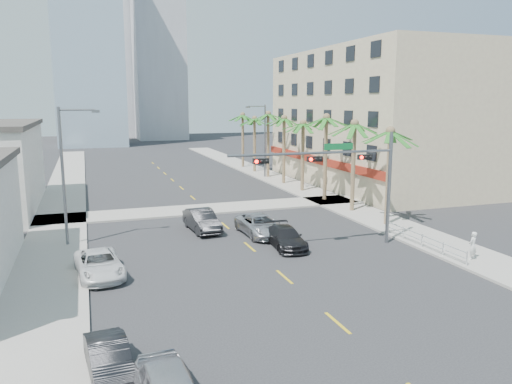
% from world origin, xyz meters
% --- Properties ---
extents(ground, '(260.00, 260.00, 0.00)m').
position_xyz_m(ground, '(0.00, 0.00, 0.00)').
color(ground, '#262628').
rests_on(ground, ground).
extents(sidewalk_right, '(4.00, 120.00, 0.15)m').
position_xyz_m(sidewalk_right, '(12.00, 20.00, 0.07)').
color(sidewalk_right, gray).
rests_on(sidewalk_right, ground).
extents(sidewalk_left, '(4.00, 120.00, 0.15)m').
position_xyz_m(sidewalk_left, '(-12.00, 20.00, 0.07)').
color(sidewalk_left, gray).
rests_on(sidewalk_left, ground).
extents(sidewalk_cross, '(80.00, 4.00, 0.15)m').
position_xyz_m(sidewalk_cross, '(0.00, 22.00, 0.07)').
color(sidewalk_cross, gray).
rests_on(sidewalk_cross, ground).
extents(building_right, '(15.25, 28.00, 15.00)m').
position_xyz_m(building_right, '(21.99, 30.00, 7.50)').
color(building_right, tan).
rests_on(building_right, ground).
extents(tower_far_left, '(14.00, 14.00, 48.00)m').
position_xyz_m(tower_far_left, '(-8.00, 95.00, 24.00)').
color(tower_far_left, '#99B2C6').
rests_on(tower_far_left, ground).
extents(tower_far_right, '(12.00, 12.00, 60.00)m').
position_xyz_m(tower_far_right, '(9.00, 110.00, 30.00)').
color(tower_far_right, '#ADADB2').
rests_on(tower_far_right, ground).
extents(tower_far_center, '(16.00, 16.00, 42.00)m').
position_xyz_m(tower_far_center, '(-3.00, 125.00, 21.00)').
color(tower_far_center, '#ADADB2').
rests_on(tower_far_center, ground).
extents(traffic_signal_mast, '(11.12, 0.54, 7.20)m').
position_xyz_m(traffic_signal_mast, '(5.78, 7.95, 5.06)').
color(traffic_signal_mast, slate).
rests_on(traffic_signal_mast, ground).
extents(palm_tree_0, '(4.80, 4.80, 7.80)m').
position_xyz_m(palm_tree_0, '(11.60, 12.00, 7.08)').
color(palm_tree_0, brown).
rests_on(palm_tree_0, ground).
extents(palm_tree_1, '(4.80, 4.80, 8.16)m').
position_xyz_m(palm_tree_1, '(11.60, 17.20, 7.43)').
color(palm_tree_1, brown).
rests_on(palm_tree_1, ground).
extents(palm_tree_2, '(4.80, 4.80, 8.52)m').
position_xyz_m(palm_tree_2, '(11.60, 22.40, 7.78)').
color(palm_tree_2, brown).
rests_on(palm_tree_2, ground).
extents(palm_tree_3, '(4.80, 4.80, 7.80)m').
position_xyz_m(palm_tree_3, '(11.60, 27.60, 7.08)').
color(palm_tree_3, brown).
rests_on(palm_tree_3, ground).
extents(palm_tree_4, '(4.80, 4.80, 8.16)m').
position_xyz_m(palm_tree_4, '(11.60, 32.80, 7.43)').
color(palm_tree_4, brown).
rests_on(palm_tree_4, ground).
extents(palm_tree_5, '(4.80, 4.80, 8.52)m').
position_xyz_m(palm_tree_5, '(11.60, 38.00, 7.78)').
color(palm_tree_5, brown).
rests_on(palm_tree_5, ground).
extents(palm_tree_6, '(4.80, 4.80, 7.80)m').
position_xyz_m(palm_tree_6, '(11.60, 43.20, 7.08)').
color(palm_tree_6, brown).
rests_on(palm_tree_6, ground).
extents(palm_tree_7, '(4.80, 4.80, 8.16)m').
position_xyz_m(palm_tree_7, '(11.60, 48.40, 7.43)').
color(palm_tree_7, brown).
rests_on(palm_tree_7, ground).
extents(streetlight_left, '(2.55, 0.25, 9.00)m').
position_xyz_m(streetlight_left, '(-11.00, 14.00, 5.06)').
color(streetlight_left, slate).
rests_on(streetlight_left, ground).
extents(streetlight_right, '(2.55, 0.25, 9.00)m').
position_xyz_m(streetlight_right, '(11.00, 38.00, 5.06)').
color(streetlight_right, slate).
rests_on(streetlight_right, ground).
extents(guardrail, '(0.08, 8.08, 1.00)m').
position_xyz_m(guardrail, '(10.30, 6.00, 0.67)').
color(guardrail, silver).
rests_on(guardrail, ground).
extents(car_parked_mid, '(1.71, 3.94, 1.26)m').
position_xyz_m(car_parked_mid, '(-9.40, -3.25, 0.63)').
color(car_parked_mid, black).
rests_on(car_parked_mid, ground).
extents(car_parked_far, '(2.76, 5.13, 1.37)m').
position_xyz_m(car_parked_far, '(-9.40, 7.33, 0.68)').
color(car_parked_far, white).
rests_on(car_parked_far, ground).
extents(car_lane_left, '(2.04, 4.90, 1.58)m').
position_xyz_m(car_lane_left, '(-2.01, 15.05, 0.79)').
color(car_lane_left, black).
rests_on(car_lane_left, ground).
extents(car_lane_center, '(2.59, 5.32, 1.46)m').
position_xyz_m(car_lane_center, '(1.64, 12.56, 0.73)').
color(car_lane_center, '#B8B8BD').
rests_on(car_lane_center, ground).
extents(car_lane_right, '(2.20, 4.70, 1.33)m').
position_xyz_m(car_lane_right, '(2.18, 9.14, 0.66)').
color(car_lane_right, black).
rests_on(car_lane_right, ground).
extents(pedestrian, '(0.71, 0.60, 1.67)m').
position_xyz_m(pedestrian, '(11.43, 2.85, 0.99)').
color(pedestrian, silver).
rests_on(pedestrian, sidewalk_right).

